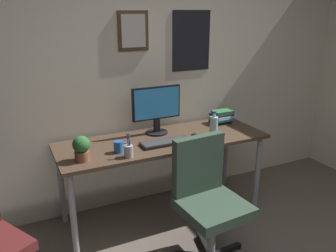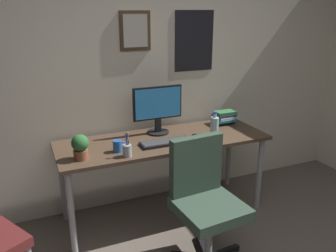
{
  "view_description": "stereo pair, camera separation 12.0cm",
  "coord_description": "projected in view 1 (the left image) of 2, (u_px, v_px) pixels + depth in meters",
  "views": [
    {
      "loc": [
        -1.34,
        -0.85,
        1.82
      ],
      "look_at": [
        -0.15,
        1.64,
        0.9
      ],
      "focal_mm": 37.23,
      "sensor_mm": 36.0,
      "label": 1
    },
    {
      "loc": [
        -1.24,
        -0.9,
        1.82
      ],
      "look_at": [
        -0.15,
        1.64,
        0.9
      ],
      "focal_mm": 37.23,
      "sensor_mm": 36.0,
      "label": 2
    }
  ],
  "objects": [
    {
      "name": "office_chair",
      "position": [
        207.0,
        195.0,
        2.57
      ],
      "size": [
        0.56,
        0.57,
        0.95
      ],
      "color": "#334738",
      "rests_on": "ground_plane"
    },
    {
      "name": "water_bottle",
      "position": [
        214.0,
        127.0,
        3.02
      ],
      "size": [
        0.07,
        0.07,
        0.25
      ],
      "color": "silver",
      "rests_on": "desk"
    },
    {
      "name": "coffee_mug_near",
      "position": [
        119.0,
        147.0,
        2.75
      ],
      "size": [
        0.11,
        0.07,
        0.09
      ],
      "color": "#2659B2",
      "rests_on": "desk"
    },
    {
      "name": "monitor",
      "position": [
        156.0,
        108.0,
        3.13
      ],
      "size": [
        0.46,
        0.2,
        0.43
      ],
      "color": "black",
      "rests_on": "desk"
    },
    {
      "name": "book_stack_left",
      "position": [
        222.0,
        117.0,
        3.47
      ],
      "size": [
        0.22,
        0.16,
        0.13
      ],
      "color": "black",
      "rests_on": "desk"
    },
    {
      "name": "desk",
      "position": [
        163.0,
        147.0,
        3.08
      ],
      "size": [
        1.85,
        0.65,
        0.75
      ],
      "color": "#4C3828",
      "rests_on": "ground_plane"
    },
    {
      "name": "pen_cup",
      "position": [
        129.0,
        151.0,
        2.66
      ],
      "size": [
        0.07,
        0.07,
        0.2
      ],
      "color": "#9EA0A5",
      "rests_on": "desk"
    },
    {
      "name": "wall_back",
      "position": [
        159.0,
        68.0,
        3.29
      ],
      "size": [
        4.4,
        0.1,
        2.6
      ],
      "color": "beige",
      "rests_on": "ground_plane"
    },
    {
      "name": "potted_plant",
      "position": [
        81.0,
        148.0,
        2.59
      ],
      "size": [
        0.13,
        0.13,
        0.2
      ],
      "color": "brown",
      "rests_on": "desk"
    },
    {
      "name": "keyboard",
      "position": [
        166.0,
        142.0,
        2.94
      ],
      "size": [
        0.43,
        0.15,
        0.03
      ],
      "color": "black",
      "rests_on": "desk"
    },
    {
      "name": "computer_mouse",
      "position": [
        195.0,
        136.0,
        3.08
      ],
      "size": [
        0.06,
        0.11,
        0.04
      ],
      "color": "black",
      "rests_on": "desk"
    }
  ]
}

